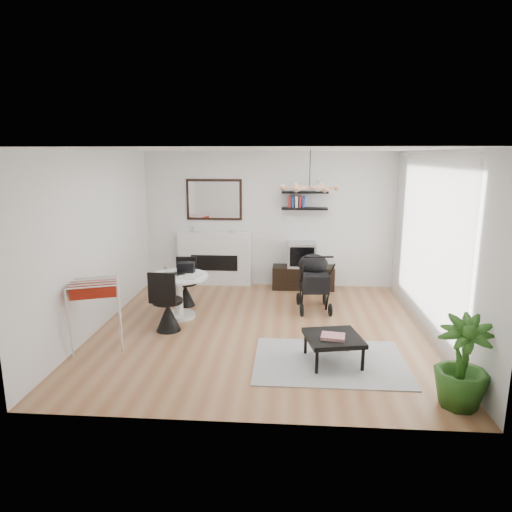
# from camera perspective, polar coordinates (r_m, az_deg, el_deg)

# --- Properties ---
(floor) EXTENTS (5.00, 5.00, 0.00)m
(floor) POSITION_cam_1_polar(r_m,az_deg,el_deg) (7.10, 0.64, -9.18)
(floor) COLOR #935C38
(floor) RESTS_ON ground
(ceiling) EXTENTS (5.00, 5.00, 0.00)m
(ceiling) POSITION_cam_1_polar(r_m,az_deg,el_deg) (6.60, 0.69, 13.16)
(ceiling) COLOR white
(ceiling) RESTS_ON wall_back
(wall_back) EXTENTS (5.00, 0.00, 5.00)m
(wall_back) POSITION_cam_1_polar(r_m,az_deg,el_deg) (9.18, 1.62, 4.53)
(wall_back) COLOR white
(wall_back) RESTS_ON floor
(wall_left) EXTENTS (0.00, 5.00, 5.00)m
(wall_left) POSITION_cam_1_polar(r_m,az_deg,el_deg) (7.31, -19.31, 1.75)
(wall_left) COLOR white
(wall_left) RESTS_ON floor
(wall_right) EXTENTS (0.00, 5.00, 5.00)m
(wall_right) POSITION_cam_1_polar(r_m,az_deg,el_deg) (7.03, 21.46, 1.18)
(wall_right) COLOR white
(wall_right) RESTS_ON floor
(sheer_curtain) EXTENTS (0.04, 3.60, 2.60)m
(sheer_curtain) POSITION_cam_1_polar(r_m,az_deg,el_deg) (7.19, 20.24, 1.51)
(sheer_curtain) COLOR white
(sheer_curtain) RESTS_ON wall_right
(fireplace) EXTENTS (1.50, 0.17, 2.16)m
(fireplace) POSITION_cam_1_polar(r_m,az_deg,el_deg) (9.34, -5.18, 0.47)
(fireplace) COLOR white
(fireplace) RESTS_ON floor
(shelf_lower) EXTENTS (0.90, 0.25, 0.04)m
(shelf_lower) POSITION_cam_1_polar(r_m,az_deg,el_deg) (9.02, 6.08, 5.92)
(shelf_lower) COLOR black
(shelf_lower) RESTS_ON wall_back
(shelf_upper) EXTENTS (0.90, 0.25, 0.04)m
(shelf_upper) POSITION_cam_1_polar(r_m,az_deg,el_deg) (8.99, 6.13, 7.94)
(shelf_upper) COLOR black
(shelf_upper) RESTS_ON wall_back
(pendant_lamp) EXTENTS (0.90, 0.90, 0.10)m
(pendant_lamp) POSITION_cam_1_polar(r_m,az_deg,el_deg) (6.91, 6.70, 8.48)
(pendant_lamp) COLOR tan
(pendant_lamp) RESTS_ON ceiling
(tv_console) EXTENTS (1.22, 0.43, 0.46)m
(tv_console) POSITION_cam_1_polar(r_m,az_deg,el_deg) (9.19, 5.91, -2.67)
(tv_console) COLOR black
(tv_console) RESTS_ON floor
(crt_tv) EXTENTS (0.56, 0.49, 0.49)m
(crt_tv) POSITION_cam_1_polar(r_m,az_deg,el_deg) (9.07, 5.73, 0.20)
(crt_tv) COLOR #BABABD
(crt_tv) RESTS_ON tv_console
(dining_table) EXTENTS (0.98, 0.98, 0.71)m
(dining_table) POSITION_cam_1_polar(r_m,az_deg,el_deg) (7.58, -9.66, -4.17)
(dining_table) COLOR white
(dining_table) RESTS_ON floor
(laptop) EXTENTS (0.42, 0.33, 0.03)m
(laptop) POSITION_cam_1_polar(r_m,az_deg,el_deg) (7.50, -10.24, -2.35)
(laptop) COLOR black
(laptop) RESTS_ON dining_table
(black_bag) EXTENTS (0.28, 0.17, 0.17)m
(black_bag) POSITION_cam_1_polar(r_m,az_deg,el_deg) (7.69, -8.74, -1.40)
(black_bag) COLOR black
(black_bag) RESTS_ON dining_table
(newspaper) EXTENTS (0.42, 0.38, 0.01)m
(newspaper) POSITION_cam_1_polar(r_m,az_deg,el_deg) (7.39, -8.34, -2.56)
(newspaper) COLOR silver
(newspaper) RESTS_ON dining_table
(drinking_glass) EXTENTS (0.05, 0.05, 0.09)m
(drinking_glass) POSITION_cam_1_polar(r_m,az_deg,el_deg) (7.70, -11.24, -1.76)
(drinking_glass) COLOR white
(drinking_glass) RESTS_ON dining_table
(chair_far) EXTENTS (0.40, 0.41, 0.85)m
(chair_far) POSITION_cam_1_polar(r_m,az_deg,el_deg) (8.23, -8.78, -4.29)
(chair_far) COLOR black
(chair_far) RESTS_ON floor
(chair_near) EXTENTS (0.46, 0.48, 0.96)m
(chair_near) POSITION_cam_1_polar(r_m,az_deg,el_deg) (7.08, -11.00, -6.87)
(chair_near) COLOR black
(chair_near) RESTS_ON floor
(drying_rack) EXTENTS (0.84, 0.82, 1.00)m
(drying_rack) POSITION_cam_1_polar(r_m,az_deg,el_deg) (6.57, -19.39, -6.88)
(drying_rack) COLOR white
(drying_rack) RESTS_ON floor
(stroller) EXTENTS (0.60, 0.90, 1.06)m
(stroller) POSITION_cam_1_polar(r_m,az_deg,el_deg) (7.96, 7.23, -3.42)
(stroller) COLOR black
(stroller) RESTS_ON floor
(rug) EXTENTS (1.95, 1.41, 0.01)m
(rug) POSITION_cam_1_polar(r_m,az_deg,el_deg) (6.14, 9.21, -12.91)
(rug) COLOR #9F9F9F
(rug) RESTS_ON floor
(coffee_table) EXTENTS (0.80, 0.80, 0.35)m
(coffee_table) POSITION_cam_1_polar(r_m,az_deg,el_deg) (6.02, 9.65, -10.18)
(coffee_table) COLOR black
(coffee_table) RESTS_ON rug
(magazines) EXTENTS (0.33, 0.27, 0.04)m
(magazines) POSITION_cam_1_polar(r_m,az_deg,el_deg) (5.93, 9.60, -9.90)
(magazines) COLOR #BD2F32
(magazines) RESTS_ON coffee_table
(potted_plant) EXTENTS (0.72, 0.72, 1.00)m
(potted_plant) POSITION_cam_1_polar(r_m,az_deg,el_deg) (5.37, 24.37, -12.03)
(potted_plant) COLOR #265418
(potted_plant) RESTS_ON floor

